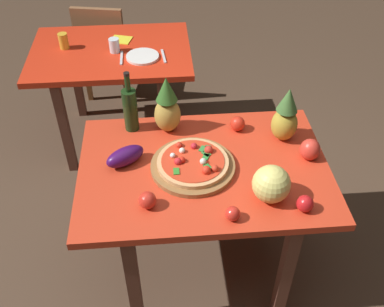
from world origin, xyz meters
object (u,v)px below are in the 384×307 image
at_px(tomato_near_board, 305,204).
at_px(fork_utensil, 121,58).
at_px(pineapple_right, 285,117).
at_px(display_table, 204,180).
at_px(pizza, 193,162).
at_px(tomato_by_bottle, 148,200).
at_px(tomato_beside_pepper, 238,124).
at_px(background_table, 112,64).
at_px(pineapple_left, 167,107).
at_px(dining_chair, 105,46).
at_px(pizza_board, 193,166).
at_px(napkin_folded, 121,40).
at_px(drinking_glass_juice, 64,41).
at_px(melon, 271,184).
at_px(knife_utensil, 164,56).
at_px(tomato_at_corner, 233,214).
at_px(bell_pepper, 310,149).
at_px(wine_bottle, 130,109).
at_px(drinking_glass_water, 114,45).
at_px(eggplant, 125,156).
at_px(dinner_plate, 143,57).

distance_m(tomato_near_board, fork_utensil, 1.64).
bearing_deg(pineapple_right, display_table, -156.90).
relative_size(pizza, tomato_near_board, 4.54).
relative_size(tomato_by_bottle, tomato_beside_pepper, 0.99).
bearing_deg(background_table, pineapple_left, -68.56).
bearing_deg(dining_chair, tomato_by_bottle, 110.67).
relative_size(pizza_board, napkin_folded, 2.93).
distance_m(tomato_by_bottle, drinking_glass_juice, 1.61).
bearing_deg(pineapple_left, tomato_by_bottle, -101.66).
bearing_deg(pizza_board, napkin_folded, 106.21).
bearing_deg(melon, knife_utensil, 108.05).
height_order(display_table, tomato_at_corner, tomato_at_corner).
bearing_deg(tomato_beside_pepper, bell_pepper, -37.94).
relative_size(display_table, napkin_folded, 8.72).
xyz_separation_m(pineapple_left, knife_utensil, (0.00, 0.79, -0.14)).
bearing_deg(pineapple_right, pineapple_left, 168.31).
height_order(wine_bottle, bell_pepper, wine_bottle).
bearing_deg(knife_utensil, pineapple_right, -62.36).
relative_size(drinking_glass_juice, drinking_glass_water, 1.14).
bearing_deg(pizza_board, tomato_at_corner, -66.79).
xyz_separation_m(pineapple_left, tomato_near_board, (0.57, -0.62, -0.11)).
relative_size(wine_bottle, pineapple_left, 1.07).
bearing_deg(tomato_by_bottle, pineapple_right, 30.92).
relative_size(pizza_board, tomato_beside_pepper, 5.13).
relative_size(pizza_board, tomato_at_corner, 6.30).
bearing_deg(pizza, pizza_board, -161.07).
distance_m(pineapple_right, bell_pepper, 0.21).
bearing_deg(tomato_at_corner, pineapple_right, 56.80).
height_order(display_table, tomato_near_board, tomato_near_board).
bearing_deg(dining_chair, melon, 124.54).
bearing_deg(melon, wine_bottle, 138.04).
height_order(pineapple_right, knife_utensil, pineapple_right).
height_order(eggplant, tomato_by_bottle, eggplant).
bearing_deg(melon, tomato_by_bottle, -179.21).
height_order(pineapple_right, fork_utensil, pineapple_right).
distance_m(melon, napkin_folded, 1.75).
bearing_deg(bell_pepper, melon, -134.99).
bearing_deg(knife_utensil, dinner_plate, 174.67).
relative_size(tomato_near_board, dinner_plate, 0.35).
distance_m(tomato_beside_pepper, tomato_near_board, 0.62).
bearing_deg(tomato_at_corner, pineapple_left, 111.07).
distance_m(background_table, drinking_glass_water, 0.16).
bearing_deg(eggplant, pineapple_left, 49.18).
height_order(pizza, tomato_at_corner, pizza).
xyz_separation_m(pizza, melon, (0.33, -0.22, 0.05)).
bearing_deg(eggplant, melon, -23.62).
bearing_deg(display_table, dining_chair, 109.01).
distance_m(pineapple_left, drinking_glass_juice, 1.18).
distance_m(bell_pepper, drinking_glass_juice, 1.85).
bearing_deg(drinking_glass_water, fork_utensil, -64.22).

